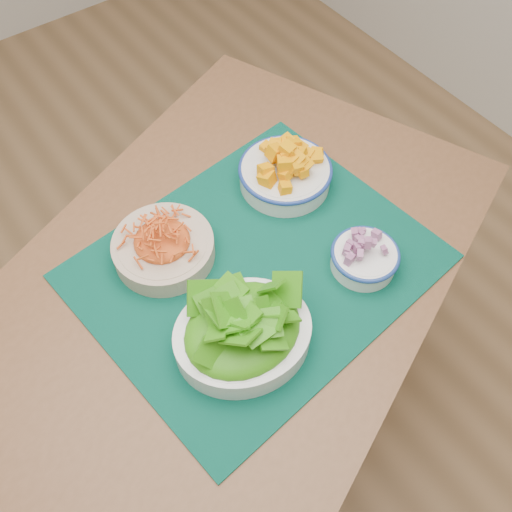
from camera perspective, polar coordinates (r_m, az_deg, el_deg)
The scene contains 7 objects.
ground at distance 1.73m, azimuth -9.74°, elevation -16.14°, with size 4.00×4.00×0.00m, color #A3794E.
table at distance 1.13m, azimuth -2.79°, elevation -4.97°, with size 1.26×1.06×0.75m.
placemat at distance 1.04m, azimuth 0.00°, elevation -1.00°, with size 0.60×0.49×0.00m, color #002E23.
carrot_bowl at distance 1.04m, azimuth -9.30°, elevation 1.15°, with size 0.22×0.22×0.07m.
squash_bowl at distance 1.13m, azimuth 2.96°, elevation 8.80°, with size 0.23×0.23×0.10m.
lettuce_bowl at distance 0.92m, azimuth -1.36°, elevation -7.42°, with size 0.27×0.25×0.10m.
onion_bowl at distance 1.03m, azimuth 10.85°, elevation 0.05°, with size 0.14×0.14×0.06m.
Camera 1 is at (-0.09, -0.60, 1.62)m, focal length 40.00 mm.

